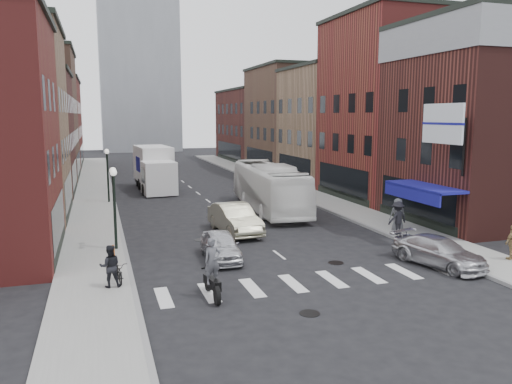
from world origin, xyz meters
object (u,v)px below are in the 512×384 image
Objects in this scene: streetlamp_far at (107,165)px; sedan_left_near at (221,246)px; motorcycle_rider at (212,270)px; sedan_left_far at (235,219)px; transit_bus at (269,187)px; billboard_sign at (444,125)px; box_truck at (155,169)px; parked_bicycle at (119,271)px; ped_left_solo at (110,266)px; ped_right_a at (398,218)px; bike_rack at (114,256)px; ped_right_c at (398,215)px; streetlamp_near at (114,193)px; curb_car at (439,252)px.

streetlamp_far is 17.63m from sedan_left_near.
sedan_left_far is (3.46, 9.58, -0.23)m from motorcycle_rider.
sedan_left_near is at bearing -115.09° from transit_bus.
billboard_sign reaches higher than transit_bus.
box_truck is 22.78m from sedan_left_near.
box_truck reaches higher than parked_bicycle.
parked_bicycle is at bearing -118.59° from ped_left_solo.
motorcycle_rider is (-12.88, -4.08, -5.08)m from billboard_sign.
motorcycle_rider reaches higher than ped_right_a.
ped_right_a is at bearing 10.43° from sedan_left_near.
streetlamp_far is 0.35× the size of transit_bus.
motorcycle_rider reaches higher than bike_rack.
ped_right_c is at bearing 8.83° from parked_bicycle.
motorcycle_rider is 0.19× the size of transit_bus.
streetlamp_far is (-15.99, 17.50, -3.22)m from billboard_sign.
box_truck reaches higher than ped_right_a.
ped_left_solo is at bearing 4.29° from ped_right_a.
streetlamp_near reaches higher than transit_bus.
bike_rack is 15.59m from ped_right_c.
ped_right_c reaches higher than curb_car.
sedan_left_near is 2.38× the size of ped_left_solo.
box_truck reaches higher than sedan_left_far.
transit_bus is at bearing -128.21° from ped_left_solo.
transit_bus is at bearing -50.77° from ped_right_c.
transit_bus is (-5.32, 11.43, -4.49)m from billboard_sign.
ped_right_a is (11.69, 5.96, 0.01)m from motorcycle_rider.
curb_car is at bearing -74.75° from box_truck.
streetlamp_near is 5.84m from sedan_left_near.
curb_car reaches higher than bike_rack.
curb_car is at bearing 176.47° from ped_left_solo.
sedan_left_near is at bearing 18.98° from parked_bicycle.
bike_rack is 0.09× the size of box_truck.
curb_car is at bearing -19.98° from sedan_left_near.
transit_bus reaches higher than ped_left_solo.
ped_right_a is (1.27, 5.14, 0.42)m from curb_car.
curb_car is at bearing -126.98° from billboard_sign.
sedan_left_far is at bearing -131.38° from ped_left_solo.
curb_car is 6.13m from ped_right_c.
bike_rack is 0.18× the size of curb_car.
streetlamp_near is at bearing -90.00° from streetlamp_far.
streetlamp_far reaches higher than curb_car.
curb_car is (9.42, -26.62, -1.26)m from box_truck.
ped_left_solo is (-6.98, -7.65, 0.14)m from sedan_left_far.
ped_right_a reaches higher than ped_left_solo.
streetlamp_far reaches higher than ped_right_a.
parked_bicycle is 0.84× the size of ped_right_c.
parked_bicycle is (-0.10, -19.09, -2.35)m from streetlamp_far.
transit_bus is 2.66× the size of curb_car.
ped_right_a is (10.24, 1.26, 0.41)m from sedan_left_near.
bike_rack is 14.32m from curb_car.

